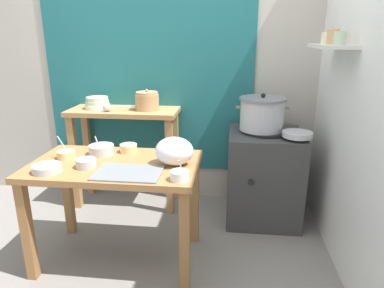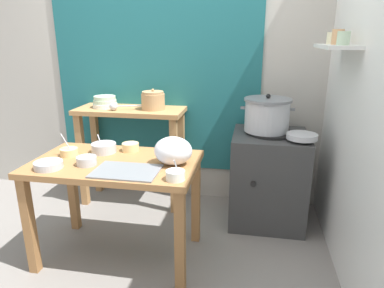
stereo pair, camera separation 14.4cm
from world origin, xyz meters
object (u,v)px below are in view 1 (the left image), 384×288
Objects in this scene: stove_block at (263,176)px; ladle at (109,107)px; prep_bowl_1 at (47,168)px; clay_pot at (147,101)px; steamer_pot at (262,114)px; prep_bowl_4 at (86,163)px; bowl_stack_enamel at (97,103)px; prep_bowl_2 at (66,154)px; prep_bowl_0 at (101,149)px; plastic_bag at (174,151)px; prep_table at (116,178)px; prep_bowl_3 at (180,175)px; back_shelf_table at (125,133)px; prep_bowl_5 at (128,148)px; serving_tray at (128,173)px; wide_pan at (297,134)px.

ladle is at bearing 178.69° from stove_block.
clay_pot is at bearing 69.91° from prep_bowl_1.
steamer_pot is 1.65m from prep_bowl_1.
steamer_pot is at bearing 35.89° from prep_bowl_4.
clay_pot is (-1.02, 0.13, 0.59)m from stove_block.
prep_bowl_2 is (0.07, -0.80, -0.20)m from bowl_stack_enamel.
clay_pot is 0.74m from prep_bowl_0.
bowl_stack_enamel is at bearing 134.75° from plastic_bag.
clay_pot reaches higher than bowl_stack_enamel.
prep_bowl_1 is 0.23m from prep_bowl_4.
bowl_stack_enamel is 1.07m from prep_bowl_1.
prep_table is 8.14× the size of prep_bowl_3.
back_shelf_table is 3.27× the size of ladle.
prep_bowl_5 is at bearing 133.78° from prep_bowl_3.
plastic_bag is at bearing -2.66° from prep_bowl_2.
clay_pot reaches higher than serving_tray.
prep_table is 0.27m from prep_bowl_5.
prep_bowl_2 is at bearing -101.68° from back_shelf_table.
serving_tray is at bearing -133.54° from steamer_pot.
prep_bowl_0 is at bearing -159.45° from prep_bowl_5.
prep_bowl_3 is at bearing -19.07° from prep_bowl_2.
prep_bowl_2 reaches higher than prep_bowl_1.
prep_table is at bearing -63.19° from bowl_stack_enamel.
prep_bowl_4 is (-0.15, -0.10, 0.14)m from prep_table.
prep_bowl_2 reaches higher than prep_bowl_4.
ladle is 1.68× the size of prep_bowl_0.
prep_bowl_0 is (-1.15, -0.57, -0.16)m from steamer_pot.
prep_table is 1.38m from wide_pan.
ladle is 1.25m from prep_bowl_3.
prep_bowl_1 is at bearing -176.49° from serving_tray.
prep_table is at bearing 129.89° from serving_tray.
back_shelf_table reaches higher than prep_bowl_2.
clay_pot is 0.51× the size of serving_tray.
prep_bowl_2 is at bearing 177.34° from plastic_bag.
back_shelf_table is 1.07m from serving_tray.
ladle reaches higher than back_shelf_table.
prep_bowl_0 is (-0.17, -0.68, -0.22)m from clay_pot.
stove_block is at bearing 44.51° from serving_tray.
serving_tray is 2.28× the size of prep_bowl_1.
back_shelf_table is 0.37m from clay_pot.
prep_bowl_5 is (-0.97, -0.51, -0.16)m from steamer_pot.
prep_bowl_1 is (0.07, -1.05, -0.20)m from bowl_stack_enamel.
steamer_pot reaches higher than prep_bowl_0.
bowl_stack_enamel reaches higher than prep_bowl_5.
clay_pot is (-0.98, 0.11, 0.06)m from steamer_pot.
steamer_pot reaches higher than bowl_stack_enamel.
wide_pan is at bearing -7.07° from ladle.
ladle reaches higher than prep_bowl_1.
clay_pot is 0.94× the size of bowl_stack_enamel.
prep_bowl_3 is (-0.57, -0.95, 0.37)m from stove_block.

